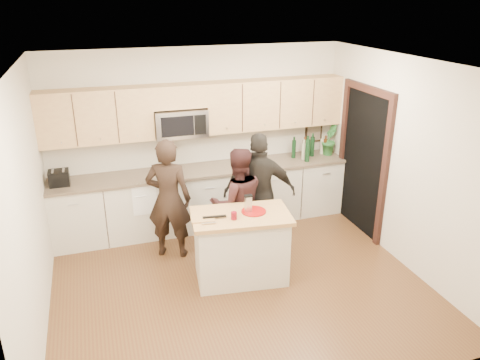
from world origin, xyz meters
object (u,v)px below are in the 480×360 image
object	(u,v)px
island	(241,246)
woman_center	(238,203)
woman_left	(169,199)
woman_right	(259,193)
toaster	(59,178)

from	to	relation	value
island	woman_center	xyz separation A→B (m)	(0.14, 0.56, 0.32)
woman_left	woman_center	distance (m)	0.93
woman_right	island	bearing A→B (deg)	69.52
island	woman_left	size ratio (longest dim) A/B	0.77
island	woman_center	size ratio (longest dim) A/B	0.82
toaster	woman_left	size ratio (longest dim) A/B	0.16
woman_left	woman_center	world-z (taller)	woman_left
woman_left	island	bearing A→B (deg)	153.70
woman_center	woman_right	xyz separation A→B (m)	(0.35, 0.11, 0.07)
island	woman_left	distance (m)	1.19
island	woman_center	world-z (taller)	woman_center
woman_center	woman_right	world-z (taller)	woman_right
toaster	woman_left	bearing A→B (deg)	-27.25
toaster	woman_center	distance (m)	2.48
woman_right	woman_left	bearing A→B (deg)	6.75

